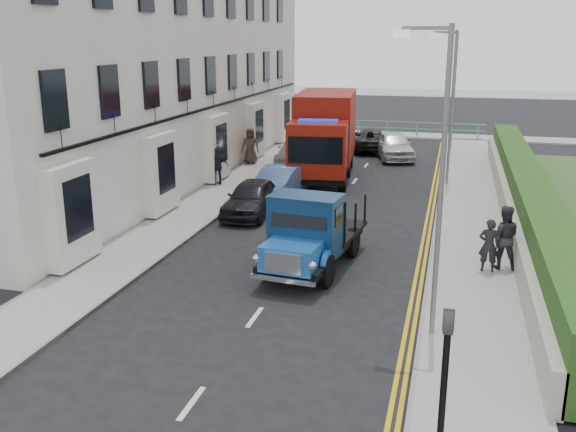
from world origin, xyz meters
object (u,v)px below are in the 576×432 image
Objects in this scene: lamp_mid at (450,99)px; parked_car_front at (252,198)px; red_lorry at (324,133)px; lamp_far at (452,84)px; pedestrian_east_near at (489,245)px; lamp_near at (437,168)px; bedford_lorry at (307,238)px.

lamp_mid is 10.52m from parked_car_front.
red_lorry is at bearing 79.73° from parked_car_front.
lamp_far is 21.74m from pedestrian_east_near.
lamp_near and lamp_far have the same top height.
lamp_near is 0.88× the size of red_lorry.
lamp_near and lamp_mid have the same top height.
lamp_far is at bearing 66.78° from parked_car_front.
bedford_lorry is at bearing 13.43° from pedestrian_east_near.
lamp_mid is 0.88× the size of red_lorry.
lamp_near is 11.95m from parked_car_front.
lamp_mid reaches higher than parked_car_front.
lamp_far is 0.88× the size of red_lorry.
parked_car_front is at bearing -112.74° from lamp_far.
parked_car_front is at bearing 128.37° from lamp_near.
lamp_near is 1.00× the size of lamp_mid.
lamp_far reaches higher than bedford_lorry.
lamp_near is 5.72m from bedford_lorry.
lamp_mid reaches higher than pedestrian_east_near.
lamp_far is 23.13m from bedford_lorry.
lamp_far is 4.43× the size of pedestrian_east_near.
lamp_mid is at bearing -82.16° from pedestrian_east_near.
pedestrian_east_near is at bearing 19.47° from bedford_lorry.
red_lorry is 7.82m from parked_car_front.
lamp_far reaches higher than parked_car_front.
lamp_mid is 1.35× the size of bedford_lorry.
pedestrian_east_near is at bearing 71.64° from lamp_near.
red_lorry is (-5.82, -9.43, -1.84)m from lamp_far.
lamp_near is 1.35× the size of bedford_lorry.
lamp_near is 16.00m from lamp_mid.
bedford_lorry is at bearing -86.71° from red_lorry.
red_lorry reaches higher than parked_car_front.
red_lorry is (-2.21, 13.22, 1.07)m from bedford_lorry.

